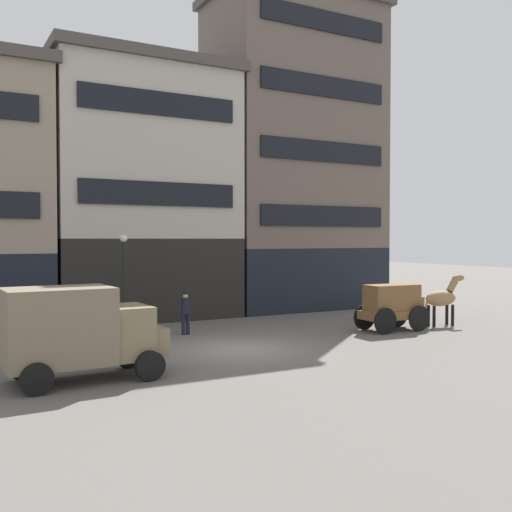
% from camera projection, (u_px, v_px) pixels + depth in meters
% --- Properties ---
extents(ground_plane, '(120.00, 120.00, 0.00)m').
position_uv_depth(ground_plane, '(240.00, 349.00, 20.97)').
color(ground_plane, '#605B56').
extents(building_center_left, '(9.36, 6.61, 12.74)m').
position_uv_depth(building_center_left, '(139.00, 190.00, 29.84)').
color(building_center_left, black).
rests_on(building_center_left, ground_plane).
extents(building_center_right, '(9.83, 6.61, 17.80)m').
position_uv_depth(building_center_right, '(293.00, 153.00, 34.23)').
color(building_center_right, black).
rests_on(building_center_right, ground_plane).
extents(cargo_wagon, '(2.97, 1.65, 1.98)m').
position_uv_depth(cargo_wagon, '(393.00, 304.00, 25.22)').
color(cargo_wagon, brown).
rests_on(cargo_wagon, ground_plane).
extents(draft_horse, '(2.35, 0.69, 2.30)m').
position_uv_depth(draft_horse, '(442.00, 298.00, 26.64)').
color(draft_horse, '#937047').
rests_on(draft_horse, ground_plane).
extents(delivery_truck_near, '(4.41, 2.25, 2.62)m').
position_uv_depth(delivery_truck_near, '(80.00, 330.00, 16.20)').
color(delivery_truck_near, '#7A6B4C').
rests_on(delivery_truck_near, ground_plane).
extents(pedestrian_officer, '(0.51, 0.51, 1.79)m').
position_uv_depth(pedestrian_officer, '(186.00, 311.00, 24.16)').
color(pedestrian_officer, black).
rests_on(pedestrian_officer, ground_plane).
extents(streetlamp_curbside, '(0.32, 0.32, 4.12)m').
position_uv_depth(streetlamp_curbside, '(124.00, 269.00, 24.82)').
color(streetlamp_curbside, black).
rests_on(streetlamp_curbside, ground_plane).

